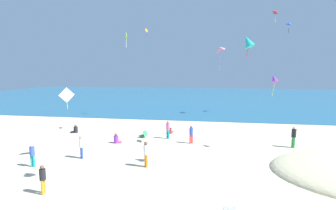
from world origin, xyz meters
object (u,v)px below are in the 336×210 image
person_3 (43,177)px  kite_purple (274,78)px  person_5 (81,145)px  person_8 (32,154)px  person_2 (75,130)px  kite_orange (146,31)px  kite_blue (289,23)px  person_1 (294,135)px  kite_red (276,12)px  kite_lime (126,37)px  person_4 (117,139)px  kite_white (67,95)px  person_7 (191,133)px  person_6 (168,129)px  person_0 (146,152)px  kite_pink (219,49)px  kite_teal (248,41)px  beach_chair_far_right (144,134)px  beach_chair_far_left (170,131)px

person_3 → kite_purple: 14.95m
person_5 → person_8: (-2.16, -1.79, -0.07)m
person_2 → kite_orange: size_ratio=0.86×
kite_purple → kite_orange: bearing=136.4°
person_8 → kite_blue: bearing=134.3°
person_1 → person_8: person_1 is taller
person_5 → person_8: 2.81m
kite_red → kite_lime: bearing=-145.1°
person_4 → kite_white: 5.80m
kite_blue → kite_orange: kite_blue is taller
person_7 → kite_purple: (5.65, -1.22, 4.37)m
person_1 → person_6: person_1 is taller
person_0 → kite_white: 6.14m
person_2 → person_5: size_ratio=0.50×
person_0 → person_3: size_ratio=1.12×
person_0 → kite_blue: kite_blue is taller
person_6 → person_3: bearing=-163.7°
person_0 → kite_red: kite_red is taller
person_8 → person_4: bearing=148.5°
person_6 → person_7: bearing=-79.1°
person_3 → kite_pink: kite_pink is taller
person_3 → kite_orange: size_ratio=1.54×
kite_purple → kite_teal: size_ratio=1.26×
person_4 → kite_blue: bearing=35.9°
person_7 → kite_orange: 15.12m
beach_chair_far_right → person_1: 11.88m
person_6 → kite_pink: (3.97, -2.27, 6.34)m
kite_teal → person_4: bearing=154.2°
person_5 → kite_blue: (18.13, 18.86, 10.81)m
person_0 → kite_orange: 18.32m
beach_chair_far_right → person_8: size_ratio=0.56×
beach_chair_far_right → kite_blue: (15.41, 13.26, 11.43)m
person_8 → kite_blue: 30.93m
person_7 → kite_pink: size_ratio=0.83×
person_4 → kite_purple: 12.56m
beach_chair_far_left → person_3: person_3 is taller
person_5 → person_8: person_5 is taller
beach_chair_far_left → person_1: 10.16m
person_4 → kite_blue: 25.61m
person_1 → person_8: 17.88m
kite_purple → kite_pink: bearing=179.3°
person_2 → person_8: 8.21m
person_0 → kite_white: bearing=136.1°
beach_chair_far_right → person_5: 6.26m
person_3 → kite_blue: kite_blue is taller
kite_red → kite_teal: bearing=-108.6°
kite_purple → person_4: bearing=178.1°
kite_lime → person_3: bearing=-92.1°
kite_purple → beach_chair_far_right: bearing=166.5°
person_8 → beach_chair_far_right: bearing=145.4°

